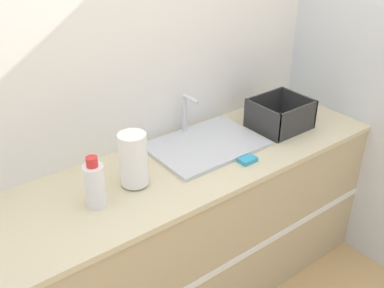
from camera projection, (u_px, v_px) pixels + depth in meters
The scene contains 8 objects.
wall_back at pixel (128, 72), 2.25m from camera, with size 4.82×0.06×2.60m.
wall_right at pixel (339, 44), 2.67m from camera, with size 0.06×2.63×2.60m.
counter_cabinet at pixel (172, 240), 2.42m from camera, with size 2.45×0.65×0.90m.
sink at pixel (205, 144), 2.41m from camera, with size 0.59×0.42×0.24m.
paper_towel_roll at pixel (133, 160), 2.03m from camera, with size 0.13×0.13×0.26m.
dish_rack at pixel (280, 117), 2.58m from camera, with size 0.31×0.27×0.17m.
bottle_white_spray at pixel (95, 184), 1.91m from camera, with size 0.09×0.09×0.24m.
sponge at pixel (248, 160), 2.27m from camera, with size 0.09×0.06×0.02m.
Camera 1 is at (-1.05, -1.23, 2.08)m, focal length 42.00 mm.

